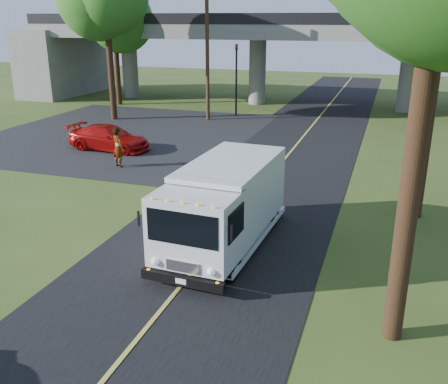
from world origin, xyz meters
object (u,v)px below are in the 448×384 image
at_px(tree_left_lot, 107,3).
at_px(step_van, 225,203).
at_px(traffic_signal, 236,72).
at_px(tree_left_far, 114,11).
at_px(red_sedan, 109,138).
at_px(utility_pole, 207,54).
at_px(pedestrian, 118,148).

height_order(tree_left_lot, step_van, tree_left_lot).
bearing_deg(traffic_signal, step_van, -73.75).
relative_size(tree_left_far, red_sedan, 2.12).
distance_m(tree_left_lot, step_van, 23.38).
bearing_deg(tree_left_far, red_sedan, -62.62).
height_order(utility_pole, tree_left_lot, tree_left_lot).
bearing_deg(step_van, traffic_signal, 108.96).
height_order(tree_left_far, step_van, tree_left_far).
xyz_separation_m(tree_left_lot, step_van, (14.11, -17.50, -6.44)).
xyz_separation_m(utility_pole, pedestrian, (0.03, -12.74, -3.62)).
bearing_deg(step_van, red_sedan, 138.40).
distance_m(utility_pole, tree_left_lot, 7.43).
bearing_deg(utility_pole, step_van, -68.33).
distance_m(traffic_signal, pedestrian, 14.98).
height_order(traffic_signal, tree_left_far, tree_left_far).
height_order(traffic_signal, pedestrian, traffic_signal).
relative_size(traffic_signal, red_sedan, 1.12).
height_order(tree_left_lot, red_sedan, tree_left_lot).
relative_size(step_van, pedestrian, 3.33).
relative_size(tree_left_far, pedestrian, 5.06).
relative_size(utility_pole, tree_left_far, 0.91).
height_order(traffic_signal, utility_pole, utility_pole).
relative_size(utility_pole, step_van, 1.38).
bearing_deg(tree_left_lot, step_van, -51.12).
bearing_deg(tree_left_far, traffic_signal, -9.65).
bearing_deg(step_van, utility_pole, 114.38).
bearing_deg(traffic_signal, utility_pole, -126.87).
xyz_separation_m(tree_left_far, red_sedan, (7.12, -13.75, -6.77)).
bearing_deg(pedestrian, tree_left_far, -37.50).
bearing_deg(traffic_signal, tree_left_far, 170.35).
xyz_separation_m(traffic_signal, red_sedan, (-3.67, -11.91, -2.52)).
xyz_separation_m(step_van, red_sedan, (-9.99, 9.75, -0.79)).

